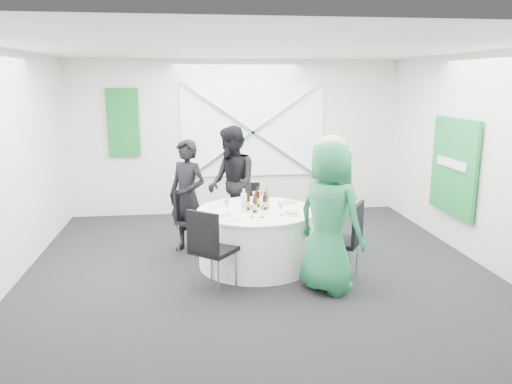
{
  "coord_description": "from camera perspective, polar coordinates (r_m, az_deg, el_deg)",
  "views": [
    {
      "loc": [
        -0.82,
        -6.09,
        2.42
      ],
      "look_at": [
        0.0,
        0.2,
        1.0
      ],
      "focal_mm": 35.0,
      "sensor_mm": 36.0,
      "label": 1
    }
  ],
  "objects": [
    {
      "name": "floor",
      "position": [
        6.61,
        0.23,
        -8.87
      ],
      "size": [
        6.0,
        6.0,
        0.0
      ],
      "primitive_type": "plane",
      "color": "black",
      "rests_on": "ground"
    },
    {
      "name": "ceiling",
      "position": [
        6.16,
        0.25,
        16.15
      ],
      "size": [
        6.0,
        6.0,
        0.0
      ],
      "primitive_type": "plane",
      "rotation": [
        3.14,
        0.0,
        0.0
      ],
      "color": "white",
      "rests_on": "wall_back"
    },
    {
      "name": "wall_back",
      "position": [
        9.19,
        -2.27,
        6.23
      ],
      "size": [
        6.0,
        0.0,
        6.0
      ],
      "primitive_type": "plane",
      "rotation": [
        1.57,
        0.0,
        0.0
      ],
      "color": "silver",
      "rests_on": "floor"
    },
    {
      "name": "wall_front",
      "position": [
        3.36,
        7.1,
        -5.17
      ],
      "size": [
        6.0,
        0.0,
        6.0
      ],
      "primitive_type": "plane",
      "rotation": [
        -1.57,
        0.0,
        0.0
      ],
      "color": "silver",
      "rests_on": "floor"
    },
    {
      "name": "wall_left",
      "position": [
        6.55,
        -26.77,
        2.3
      ],
      "size": [
        0.0,
        6.0,
        6.0
      ],
      "primitive_type": "plane",
      "rotation": [
        1.57,
        0.0,
        1.57
      ],
      "color": "silver",
      "rests_on": "floor"
    },
    {
      "name": "wall_right",
      "position": [
        7.26,
        24.44,
        3.41
      ],
      "size": [
        0.0,
        6.0,
        6.0
      ],
      "primitive_type": "plane",
      "rotation": [
        1.57,
        0.0,
        -1.57
      ],
      "color": "silver",
      "rests_on": "floor"
    },
    {
      "name": "window_panel",
      "position": [
        9.17,
        -0.37,
        6.85
      ],
      "size": [
        2.6,
        0.03,
        1.6
      ],
      "primitive_type": "cube",
      "color": "silver",
      "rests_on": "wall_back"
    },
    {
      "name": "window_brace_a",
      "position": [
        9.13,
        -0.34,
        6.83
      ],
      "size": [
        2.63,
        0.05,
        1.84
      ],
      "primitive_type": "cube",
      "rotation": [
        0.0,
        0.97,
        0.0
      ],
      "color": "silver",
      "rests_on": "window_panel"
    },
    {
      "name": "window_brace_b",
      "position": [
        9.13,
        -0.34,
        6.83
      ],
      "size": [
        2.63,
        0.05,
        1.84
      ],
      "primitive_type": "cube",
      "rotation": [
        0.0,
        -0.97,
        0.0
      ],
      "color": "silver",
      "rests_on": "window_panel"
    },
    {
      "name": "green_banner",
      "position": [
        9.15,
        -14.95,
        7.68
      ],
      "size": [
        0.55,
        0.04,
        1.2
      ],
      "primitive_type": "cube",
      "color": "#135F27",
      "rests_on": "wall_back"
    },
    {
      "name": "green_sign",
      "position": [
        7.77,
        21.64,
        2.69
      ],
      "size": [
        0.05,
        1.2,
        1.4
      ],
      "primitive_type": "cube",
      "color": "#178133",
      "rests_on": "wall_right"
    },
    {
      "name": "banquet_table",
      "position": [
        6.67,
        -0.0,
        -5.2
      ],
      "size": [
        1.56,
        1.56,
        0.76
      ],
      "color": "white",
      "rests_on": "floor"
    },
    {
      "name": "chair_back",
      "position": [
        7.64,
        -0.91,
        -1.81
      ],
      "size": [
        0.41,
        0.42,
        0.89
      ],
      "rotation": [
        0.0,
        0.0,
        -0.01
      ],
      "color": "black",
      "rests_on": "floor"
    },
    {
      "name": "chair_back_left",
      "position": [
        7.24,
        -7.57,
        -2.63
      ],
      "size": [
        0.58,
        0.58,
        0.91
      ],
      "rotation": [
        0.0,
        0.0,
        0.9
      ],
      "color": "black",
      "rests_on": "floor"
    },
    {
      "name": "chair_back_right",
      "position": [
        7.28,
        6.9,
        -2.41
      ],
      "size": [
        0.58,
        0.57,
        0.93
      ],
      "rotation": [
        0.0,
        0.0,
        -1.08
      ],
      "color": "black",
      "rests_on": "floor"
    },
    {
      "name": "chair_front_right",
      "position": [
        6.21,
        10.4,
        -4.82
      ],
      "size": [
        0.62,
        0.62,
        0.99
      ],
      "rotation": [
        0.0,
        0.0,
        4.15
      ],
      "color": "black",
      "rests_on": "floor"
    },
    {
      "name": "chair_front_left",
      "position": [
        5.79,
        -5.33,
        -5.91
      ],
      "size": [
        0.63,
        0.64,
        0.99
      ],
      "rotation": [
        0.0,
        0.0,
        2.46
      ],
      "color": "black",
      "rests_on": "floor"
    },
    {
      "name": "person_man_back_left",
      "position": [
        7.14,
        -7.84,
        -0.53
      ],
      "size": [
        0.71,
        0.66,
        1.62
      ],
      "primitive_type": "imported",
      "rotation": [
        0.0,
        0.0,
        -0.64
      ],
      "color": "black",
      "rests_on": "floor"
    },
    {
      "name": "person_man_back",
      "position": [
        7.57,
        -2.78,
        0.89
      ],
      "size": [
        0.64,
        0.94,
        1.77
      ],
      "primitive_type": "imported",
      "rotation": [
        0.0,
        0.0,
        -1.36
      ],
      "color": "black",
      "rests_on": "floor"
    },
    {
      "name": "person_woman_pink",
      "position": [
        7.26,
        8.39,
        -0.12
      ],
      "size": [
        1.19,
        0.9,
        1.67
      ],
      "primitive_type": "imported",
      "rotation": [
        0.0,
        0.0,
        -2.72
      ],
      "color": "tan",
      "rests_on": "floor"
    },
    {
      "name": "person_woman_green",
      "position": [
        5.8,
        8.39,
        -2.88
      ],
      "size": [
        0.98,
        1.03,
        1.77
      ],
      "primitive_type": "imported",
      "rotation": [
        0.0,
        0.0,
        2.24
      ],
      "color": "#217946",
      "rests_on": "floor"
    },
    {
      "name": "plate_back",
      "position": [
        7.11,
        -0.78,
        -0.84
      ],
      "size": [
        0.28,
        0.28,
        0.01
      ],
      "color": "white",
      "rests_on": "banquet_table"
    },
    {
      "name": "plate_back_left",
      "position": [
        6.82,
        -4.31,
        -1.45
      ],
      "size": [
        0.29,
        0.29,
        0.01
      ],
      "color": "white",
      "rests_on": "banquet_table"
    },
    {
      "name": "plate_back_right",
      "position": [
        6.92,
        3.83,
        -1.16
      ],
      "size": [
        0.25,
        0.25,
        0.04
      ],
      "color": "white",
      "rests_on": "banquet_table"
    },
    {
      "name": "plate_front_right",
      "position": [
        6.34,
        4.16,
        -2.45
      ],
      "size": [
        0.25,
        0.25,
        0.04
      ],
      "color": "white",
      "rests_on": "banquet_table"
    },
    {
      "name": "plate_front_left",
      "position": [
        6.12,
        -3.14,
        -3.07
      ],
      "size": [
        0.24,
        0.24,
        0.01
      ],
      "color": "white",
      "rests_on": "banquet_table"
    },
    {
      "name": "napkin",
      "position": [
        6.22,
        -3.88,
        -2.53
      ],
      "size": [
        0.2,
        0.19,
        0.05
      ],
      "primitive_type": "cube",
      "rotation": [
        0.0,
        0.0,
        0.68
      ],
      "color": "white",
      "rests_on": "plate_front_left"
    },
    {
      "name": "beer_bottle_a",
      "position": [
        6.52,
        -0.93,
        -1.21
      ],
      "size": [
        0.06,
        0.06,
        0.27
      ],
      "color": "#3B170A",
      "rests_on": "banquet_table"
    },
    {
      "name": "beer_bottle_b",
      "position": [
        6.67,
        0.17,
        -0.87
      ],
      "size": [
        0.06,
        0.06,
        0.27
      ],
      "color": "#3B170A",
      "rests_on": "banquet_table"
    },
    {
      "name": "beer_bottle_c",
      "position": [
        6.55,
        1.03,
        -1.24
      ],
      "size": [
        0.06,
        0.06,
        0.25
      ],
      "color": "#3B170A",
      "rests_on": "banquet_table"
    },
    {
      "name": "beer_bottle_d",
      "position": [
        6.4,
        -0.14,
        -1.56
      ],
      "size": [
        0.06,
        0.06,
        0.25
      ],
      "color": "#3B170A",
      "rests_on": "banquet_table"
    },
    {
      "name": "green_water_bottle",
      "position": [
        6.63,
        1.26,
        -0.85
      ],
      "size": [
        0.08,
        0.08,
        0.3
      ],
      "color": "green",
      "rests_on": "banquet_table"
    },
    {
      "name": "clear_water_bottle",
      "position": [
        6.45,
        -1.4,
        -1.22
      ],
      "size": [
        0.08,
        0.08,
        0.3
      ],
      "color": "white",
      "rests_on": "banquet_table"
    },
    {
      "name": "wine_glass_a",
      "position": [
        6.16,
        -0.41,
        -1.81
      ],
      "size": [
        0.07,
        0.07,
        0.17
      ],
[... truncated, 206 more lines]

